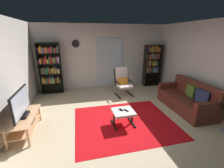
{
  "coord_description": "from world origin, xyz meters",
  "views": [
    {
      "loc": [
        -1.08,
        -3.26,
        2.17
      ],
      "look_at": [
        -0.11,
        0.84,
        0.77
      ],
      "focal_mm": 23.8,
      "sensor_mm": 36.0,
      "label": 1
    }
  ],
  "objects": [
    {
      "name": "leather_sofa",
      "position": [
        2.09,
        0.22,
        0.31
      ],
      "size": [
        0.82,
        1.8,
        0.87
      ],
      "color": "#5C281E",
      "rests_on": "ground"
    },
    {
      "name": "cell_phone",
      "position": [
        -0.1,
        -0.08,
        0.39
      ],
      "size": [
        0.11,
        0.15,
        0.01
      ],
      "primitive_type": "cube",
      "rotation": [
        0.0,
        0.0,
        0.32
      ],
      "color": "black",
      "rests_on": "ottoman"
    },
    {
      "name": "tv_stand",
      "position": [
        -2.34,
        0.06,
        0.3
      ],
      "size": [
        0.5,
        1.12,
        0.45
      ],
      "color": "tan",
      "rests_on": "ground"
    },
    {
      "name": "television",
      "position": [
        -2.34,
        0.04,
        0.74
      ],
      "size": [
        0.2,
        0.97,
        0.61
      ],
      "color": "black",
      "rests_on": "tv_stand"
    },
    {
      "name": "ground_plane",
      "position": [
        0.0,
        0.0,
        0.0
      ],
      "size": [
        7.02,
        7.02,
        0.0
      ],
      "primitive_type": "plane",
      "color": "beige"
    },
    {
      "name": "area_rug",
      "position": [
        0.01,
        -0.04,
        0.0
      ],
      "size": [
        2.53,
        2.11,
        0.01
      ],
      "primitive_type": "cube",
      "color": "red",
      "rests_on": "ground"
    },
    {
      "name": "bookshelf_near_tv",
      "position": [
        -2.09,
        2.64,
        1.04
      ],
      "size": [
        0.79,
        0.3,
        1.92
      ],
      "color": "black",
      "rests_on": "ground"
    },
    {
      "name": "bookshelf_near_sofa",
      "position": [
        2.1,
        2.61,
        1.02
      ],
      "size": [
        0.72,
        0.3,
        1.77
      ],
      "color": "black",
      "rests_on": "ground"
    },
    {
      "name": "tv_remote",
      "position": [
        0.01,
        -0.15,
        0.4
      ],
      "size": [
        0.1,
        0.15,
        0.02
      ],
      "primitive_type": "cube",
      "rotation": [
        0.0,
        0.0,
        0.48
      ],
      "color": "black",
      "rests_on": "ottoman"
    },
    {
      "name": "wall_back",
      "position": [
        0.0,
        2.9,
        1.3
      ],
      "size": [
        5.6,
        0.06,
        2.6
      ],
      "primitive_type": "cube",
      "color": "silver",
      "rests_on": "ground"
    },
    {
      "name": "ottoman",
      "position": [
        -0.06,
        -0.14,
        0.32
      ],
      "size": [
        0.53,
        0.49,
        0.39
      ],
      "color": "white",
      "rests_on": "ground"
    },
    {
      "name": "wall_clock",
      "position": [
        -1.09,
        2.82,
        1.85
      ],
      "size": [
        0.29,
        0.03,
        0.29
      ],
      "color": "silver"
    },
    {
      "name": "lounge_armchair",
      "position": [
        0.53,
        1.82,
        0.53
      ],
      "size": [
        0.63,
        0.71,
        1.02
      ],
      "color": "black",
      "rests_on": "ground"
    },
    {
      "name": "glass_door_panel",
      "position": [
        0.27,
        2.83,
        1.05
      ],
      "size": [
        1.1,
        0.01,
        2.0
      ],
      "primitive_type": "cube",
      "color": "silver"
    },
    {
      "name": "wall_right",
      "position": [
        2.7,
        0.0,
        1.3
      ],
      "size": [
        0.06,
        6.0,
        2.6
      ],
      "primitive_type": "cube",
      "color": "silver",
      "rests_on": "ground"
    }
  ]
}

